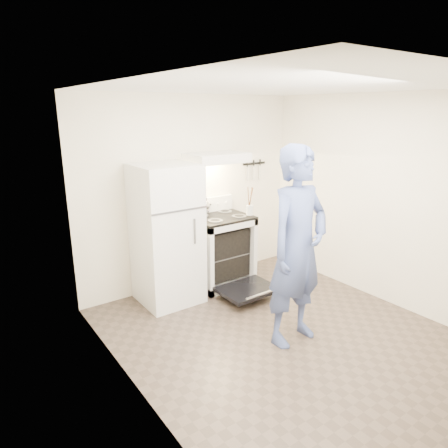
{
  "coord_description": "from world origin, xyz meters",
  "views": [
    {
      "loc": [
        -2.69,
        -2.69,
        2.3
      ],
      "look_at": [
        -0.05,
        1.0,
        1.0
      ],
      "focal_mm": 32.0,
      "sensor_mm": 36.0,
      "label": 1
    }
  ],
  "objects_px": {
    "refrigerator": "(167,235)",
    "person": "(297,247)",
    "dutch_oven": "(296,231)",
    "tea_kettle": "(203,205)",
    "stove_body": "(220,251)"
  },
  "relations": [
    {
      "from": "person",
      "to": "dutch_oven",
      "type": "bearing_deg",
      "value": 43.09
    },
    {
      "from": "refrigerator",
      "to": "dutch_oven",
      "type": "bearing_deg",
      "value": -51.4
    },
    {
      "from": "person",
      "to": "dutch_oven",
      "type": "relative_size",
      "value": 6.08
    },
    {
      "from": "refrigerator",
      "to": "stove_body",
      "type": "xyz_separation_m",
      "value": [
        0.81,
        0.02,
        -0.39
      ]
    },
    {
      "from": "stove_body",
      "to": "tea_kettle",
      "type": "distance_m",
      "value": 0.67
    },
    {
      "from": "person",
      "to": "dutch_oven",
      "type": "distance_m",
      "value": 0.48
    },
    {
      "from": "tea_kettle",
      "to": "stove_body",
      "type": "bearing_deg",
      "value": -61.32
    },
    {
      "from": "tea_kettle",
      "to": "refrigerator",
      "type": "bearing_deg",
      "value": -160.44
    },
    {
      "from": "tea_kettle",
      "to": "person",
      "type": "distance_m",
      "value": 1.8
    },
    {
      "from": "refrigerator",
      "to": "dutch_oven",
      "type": "height_order",
      "value": "refrigerator"
    },
    {
      "from": "tea_kettle",
      "to": "dutch_oven",
      "type": "distance_m",
      "value": 1.47
    },
    {
      "from": "dutch_oven",
      "to": "stove_body",
      "type": "bearing_deg",
      "value": 96.86
    },
    {
      "from": "refrigerator",
      "to": "stove_body",
      "type": "relative_size",
      "value": 1.85
    },
    {
      "from": "refrigerator",
      "to": "person",
      "type": "bearing_deg",
      "value": -67.88
    },
    {
      "from": "stove_body",
      "to": "dutch_oven",
      "type": "distance_m",
      "value": 1.36
    }
  ]
}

